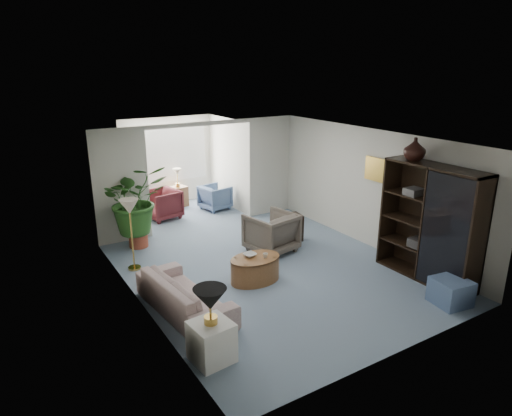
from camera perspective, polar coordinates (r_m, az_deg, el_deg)
floor at (r=8.68m, az=2.11°, el=-7.97°), size 6.00×6.00×0.00m
sunroom_floor at (r=12.05m, az=-8.79°, el=-0.67°), size 2.60×2.60×0.00m
back_pier_left at (r=10.11m, az=-16.55°, el=2.61°), size 1.20×0.12×2.50m
back_pier_right at (r=11.65m, az=1.74°, el=5.27°), size 1.20×0.12×2.50m
back_header at (r=10.52m, az=-7.01°, el=10.44°), size 2.60×0.12×0.10m
window_pane at (r=12.68m, az=-11.04°, el=6.67°), size 2.20×0.02×1.50m
window_blinds at (r=12.65m, az=-10.99°, el=6.65°), size 2.20×0.02×1.50m
framed_picture at (r=9.58m, az=14.93°, el=4.70°), size 0.04×0.50×0.40m
sofa at (r=7.36m, az=-8.95°, el=-10.67°), size 0.97×2.06×0.58m
end_table at (r=6.23m, az=-5.61°, el=-16.37°), size 0.55×0.55×0.55m
table_lamp at (r=5.90m, az=-5.79°, el=-11.32°), size 0.44×0.44×0.30m
floor_lamp at (r=8.64m, az=-15.65°, el=0.16°), size 0.36×0.36×0.28m
coffee_table at (r=8.24m, az=-0.10°, el=-7.68°), size 1.07×1.07×0.45m
coffee_bowl at (r=8.19m, az=-0.77°, el=-5.90°), size 0.25×0.25×0.05m
coffee_cup at (r=8.13m, az=1.17°, el=-5.99°), size 0.10×0.10×0.08m
wingback_chair at (r=9.42m, az=1.91°, el=-3.08°), size 1.05×1.07×0.84m
side_table_dark at (r=10.07m, az=4.28°, el=-2.47°), size 0.55×0.46×0.59m
entertainment_cabinet at (r=8.61m, az=21.03°, el=-1.83°), size 0.51×1.89×2.10m
cabinet_urn at (r=8.60m, az=19.33°, el=7.00°), size 0.39×0.39×0.40m
ottoman at (r=8.15m, az=23.28°, el=-9.64°), size 0.61×0.61×0.43m
plant_pot at (r=10.06m, az=-14.55°, el=-3.84°), size 0.40×0.40×0.32m
house_plant at (r=9.78m, az=-14.95°, el=1.06°), size 1.33×1.15×1.48m
sunroom_chair_blue at (r=12.23m, az=-5.15°, el=1.35°), size 0.84×0.82×0.65m
sunroom_chair_maroon at (r=11.66m, az=-11.75°, el=0.45°), size 0.95×0.94×0.74m
sunroom_table at (r=12.61m, az=-9.73°, el=1.43°), size 0.51×0.43×0.55m
shelf_clutter at (r=8.51m, az=21.33°, el=-1.82°), size 0.30×1.17×1.06m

